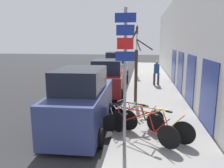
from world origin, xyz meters
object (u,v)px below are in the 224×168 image
bicycle_1 (154,124)px  traffic_light (137,43)px  bicycle_0 (141,127)px  parked_car_2 (117,67)px  street_tree (136,69)px  parked_car_0 (82,102)px  pedestrian_near (157,71)px  bicycle_2 (134,119)px  bicycle_3 (135,117)px  parked_car_1 (108,79)px  signpost (125,69)px

bicycle_1 → traffic_light: traffic_light is taller
bicycle_0 → parked_car_2: bearing=42.6°
bicycle_0 → traffic_light: size_ratio=0.49×
parked_car_2 → street_tree: 7.35m
traffic_light → bicycle_0: bearing=-87.6°
parked_car_0 → traffic_light: bearing=81.5°
parked_car_2 → pedestrian_near: (3.15, -2.49, 0.07)m
bicycle_2 → parked_car_2: (-1.91, 10.79, 0.54)m
bicycle_0 → parked_car_0: (-2.13, 0.89, 0.48)m
bicycle_3 → parked_car_1: (-1.88, 5.48, 0.42)m
street_tree → traffic_light: (-0.27, 9.69, 1.23)m
bicycle_3 → street_tree: size_ratio=0.55×
signpost → parked_car_2: bearing=98.0°
bicycle_1 → parked_car_2: 11.60m
bicycle_0 → bicycle_1: (0.42, 0.28, 0.00)m
signpost → parked_car_0: (-1.64, 1.19, -1.39)m
signpost → bicycle_2: (0.23, 1.09, -1.91)m
pedestrian_near → traffic_light: bearing=-89.9°
bicycle_1 → street_tree: bearing=36.3°
parked_car_2 → pedestrian_near: bearing=-41.5°
pedestrian_near → bicycle_1: bearing=69.2°
bicycle_2 → parked_car_2: 10.97m
bicycle_0 → bicycle_2: bicycle_0 is taller
parked_car_2 → street_tree: street_tree is taller
bicycle_1 → parked_car_0: bearing=102.9°
bicycle_1 → street_tree: size_ratio=0.65×
parked_car_0 → parked_car_1: parked_car_0 is taller
parked_car_1 → street_tree: bearing=-51.3°
signpost → bicycle_2: bearing=78.0°
bicycle_0 → street_tree: 4.68m
parked_car_2 → street_tree: bearing=-78.7°
bicycle_0 → pedestrian_near: 9.16m
pedestrian_near → traffic_light: (-1.58, 5.11, 1.90)m
bicycle_1 → parked_car_0: (-2.56, 0.61, 0.47)m
street_tree → signpost: bearing=-92.0°
signpost → traffic_light: bearing=90.4°
bicycle_3 → bicycle_0: bearing=-140.4°
bicycle_3 → signpost: bearing=-164.2°
bicycle_1 → bicycle_3: size_ratio=1.18×
bicycle_3 → parked_car_2: parked_car_2 is taller
parked_car_1 → traffic_light: traffic_light is taller
signpost → pedestrian_near: signpost is taller
bicycle_1 → bicycle_2: (-0.68, 0.50, -0.04)m
bicycle_3 → pedestrian_near: bearing=19.5°
street_tree → parked_car_1: bearing=131.6°
parked_car_1 → pedestrian_near: parked_car_1 is taller
bicycle_0 → pedestrian_near: size_ratio=1.30×
bicycle_0 → parked_car_1: 6.83m
pedestrian_near → parked_car_2: bearing=-55.4°
bicycle_0 → bicycle_2: 0.83m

